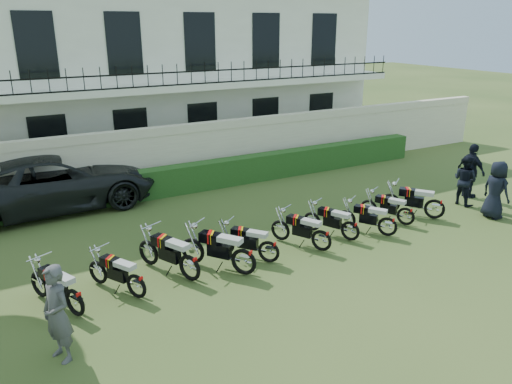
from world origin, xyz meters
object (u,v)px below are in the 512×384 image
at_px(motorcycle_1, 136,280).
at_px(motorcycle_8, 406,212).
at_px(motorcycle_9, 435,204).
at_px(officer_5, 471,171).
at_px(motorcycle_3, 244,255).
at_px(motorcycle_7, 388,222).
at_px(officer_4, 465,180).
at_px(motorcycle_2, 189,262).
at_px(motorcycle_5, 322,235).
at_px(officer_3, 496,190).
at_px(motorcycle_4, 269,246).
at_px(inspector, 57,314).
at_px(motorcycle_6, 351,226).
at_px(motorcycle_0, 74,296).
at_px(suv, 53,182).

bearing_deg(motorcycle_1, motorcycle_8, -27.63).
bearing_deg(motorcycle_9, officer_5, -18.37).
xyz_separation_m(motorcycle_3, motorcycle_7, (4.66, 0.08, -0.08)).
bearing_deg(officer_4, motorcycle_2, 90.41).
height_order(motorcycle_5, officer_3, officer_3).
height_order(motorcycle_7, officer_5, officer_5).
height_order(motorcycle_4, inspector, inspector).
relative_size(motorcycle_9, officer_5, 0.86).
relative_size(motorcycle_5, motorcycle_6, 1.03).
relative_size(motorcycle_1, officer_3, 0.88).
xyz_separation_m(motorcycle_0, motorcycle_4, (4.75, 0.18, -0.02)).
bearing_deg(motorcycle_2, motorcycle_4, -27.40).
xyz_separation_m(motorcycle_1, motorcycle_2, (1.32, 0.17, 0.06)).
bearing_deg(motorcycle_8, suv, 117.64).
height_order(motorcycle_1, motorcycle_4, motorcycle_4).
distance_m(motorcycle_5, motorcycle_7, 2.23).
relative_size(motorcycle_0, motorcycle_8, 1.10).
xyz_separation_m(officer_4, officer_5, (0.77, 0.40, 0.11)).
height_order(motorcycle_3, officer_5, officer_5).
relative_size(motorcycle_2, motorcycle_9, 1.16).
distance_m(motorcycle_0, officer_4, 12.70).
bearing_deg(motorcycle_2, motorcycle_7, -27.98).
bearing_deg(suv, motorcycle_2, -165.36).
bearing_deg(officer_5, motorcycle_2, 98.60).
relative_size(officer_3, officer_5, 0.96).
bearing_deg(officer_5, motorcycle_7, 107.63).
distance_m(motorcycle_8, inspector, 10.21).
height_order(motorcycle_1, motorcycle_6, motorcycle_1).
bearing_deg(motorcycle_7, officer_5, -19.24).
bearing_deg(motorcycle_6, motorcycle_9, -25.37).
relative_size(motorcycle_8, officer_4, 0.95).
height_order(motorcycle_2, motorcycle_9, motorcycle_2).
height_order(motorcycle_1, motorcycle_8, motorcycle_1).
height_order(motorcycle_0, inspector, inspector).
xyz_separation_m(motorcycle_0, motorcycle_7, (8.55, -0.02, -0.03)).
relative_size(officer_4, officer_5, 0.89).
relative_size(motorcycle_1, motorcycle_7, 1.05).
xyz_separation_m(motorcycle_9, officer_3, (1.75, -0.76, 0.41)).
distance_m(suv, inspector, 8.37).
distance_m(inspector, officer_3, 12.99).
bearing_deg(motorcycle_5, suv, 101.60).
bearing_deg(officer_4, motorcycle_3, 93.14).
height_order(motorcycle_6, suv, suv).
bearing_deg(inspector, motorcycle_1, 103.93).
bearing_deg(suv, motorcycle_1, -176.27).
height_order(motorcycle_2, officer_3, officer_3).
height_order(motorcycle_7, officer_4, officer_4).
xyz_separation_m(motorcycle_8, motorcycle_9, (1.15, -0.05, 0.06)).
bearing_deg(motorcycle_4, motorcycle_3, 158.94).
bearing_deg(motorcycle_4, motorcycle_7, -41.85).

